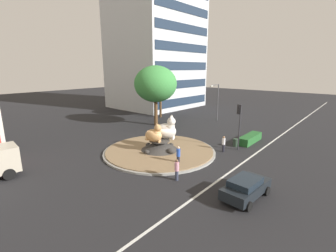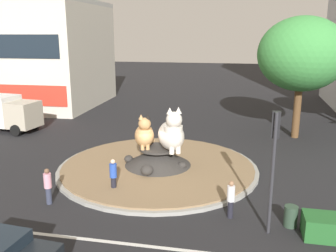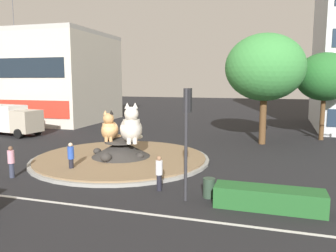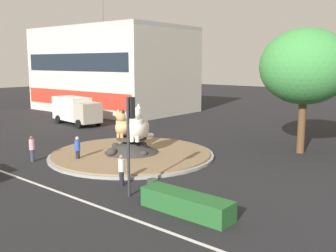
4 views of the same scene
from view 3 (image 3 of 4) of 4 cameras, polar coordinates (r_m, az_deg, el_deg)
name	(u,v)px [view 3 (image 3 of 4)]	position (r m, az deg, el deg)	size (l,w,h in m)	color
ground_plane	(121,160)	(22.86, -7.96, -5.77)	(160.00, 160.00, 0.00)	black
lane_centreline	(44,201)	(16.25, -20.28, -11.88)	(112.00, 0.20, 0.01)	silver
roundabout_island	(121,155)	(22.78, -7.99, -4.91)	(11.77, 11.77, 1.34)	gray
cat_statue_calico	(110,129)	(22.79, -9.88, -0.50)	(1.64, 2.33, 2.06)	tan
cat_statue_white	(131,128)	(21.84, -6.26, -0.26)	(2.28, 2.90, 2.61)	silver
traffic_light_mast	(187,123)	(14.66, 3.22, 0.50)	(0.33, 0.46, 5.00)	#2D2D33
shophouse_block	(30,78)	(48.57, -22.48, 7.58)	(21.04, 13.74, 16.42)	beige
clipped_hedge_strip	(269,198)	(14.90, 16.75, -11.72)	(4.48, 1.20, 0.90)	#235B28
broadleaf_tree_behind_island	(325,77)	(32.73, 25.11, 7.55)	(4.96, 4.96, 7.73)	brown
second_tree_near_tower	(265,68)	(28.91, 16.14, 9.51)	(6.45, 6.45, 9.11)	brown
pedestrian_blue_shirt	(71,157)	(20.25, -16.18, -5.07)	(0.37, 0.37, 1.77)	black
pedestrian_white_shirt	(159,172)	(16.40, -1.52, -7.86)	(0.34, 0.34, 1.72)	black
pedestrian_pink_shirt	(11,161)	(20.40, -25.10, -5.42)	(0.36, 0.36, 1.77)	#33384C
delivery_box_truck	(8,119)	(36.13, -25.52, 1.11)	(6.97, 3.25, 2.91)	#B7AD99
litter_bin	(209,188)	(15.72, 7.00, -10.39)	(0.56, 0.56, 0.90)	#2D4233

